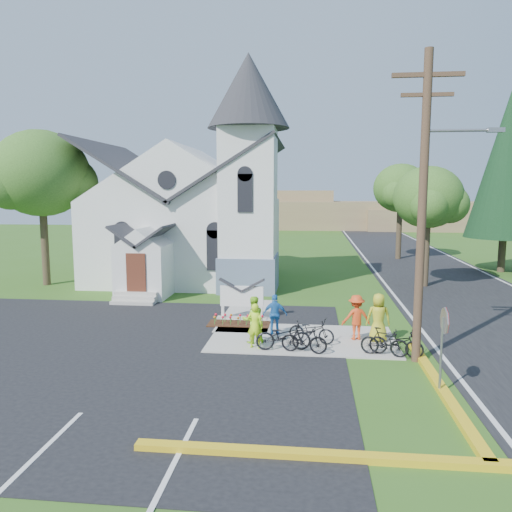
# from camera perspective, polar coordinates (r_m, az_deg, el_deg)

# --- Properties ---
(ground) EXTENTS (120.00, 120.00, 0.00)m
(ground) POSITION_cam_1_polar(r_m,az_deg,el_deg) (18.95, 0.68, -9.83)
(ground) COLOR #36601B
(ground) RESTS_ON ground
(parking_lot) EXTENTS (20.00, 16.00, 0.02)m
(parking_lot) POSITION_cam_1_polar(r_m,az_deg,el_deg) (19.09, -21.73, -10.22)
(parking_lot) COLOR black
(parking_lot) RESTS_ON ground
(road) EXTENTS (8.00, 90.00, 0.02)m
(road) POSITION_cam_1_polar(r_m,az_deg,el_deg) (34.48, 20.03, -2.34)
(road) COLOR black
(road) RESTS_ON ground
(sidewalk) EXTENTS (7.00, 4.00, 0.05)m
(sidewalk) POSITION_cam_1_polar(r_m,az_deg,el_deg) (19.34, 5.32, -9.42)
(sidewalk) COLOR #A7A397
(sidewalk) RESTS_ON ground
(church) EXTENTS (12.35, 12.00, 13.00)m
(church) POSITION_cam_1_polar(r_m,az_deg,el_deg) (31.33, -7.13, 6.74)
(church) COLOR white
(church) RESTS_ON ground
(church_sign) EXTENTS (2.20, 0.40, 1.70)m
(church_sign) POSITION_cam_1_polar(r_m,az_deg,el_deg) (21.90, -1.63, -4.67)
(church_sign) COLOR #A7A397
(church_sign) RESTS_ON ground
(flower_bed) EXTENTS (2.60, 1.10, 0.07)m
(flower_bed) POSITION_cam_1_polar(r_m,az_deg,el_deg) (21.27, -1.96, -7.79)
(flower_bed) COLOR #341A0E
(flower_bed) RESTS_ON ground
(utility_pole) EXTENTS (3.45, 0.28, 10.00)m
(utility_pole) POSITION_cam_1_polar(r_m,az_deg,el_deg) (16.89, 18.73, 6.28)
(utility_pole) COLOR #422E21
(utility_pole) RESTS_ON ground
(stop_sign) EXTENTS (0.11, 0.76, 2.48)m
(stop_sign) POSITION_cam_1_polar(r_m,az_deg,el_deg) (14.80, 20.65, -8.14)
(stop_sign) COLOR gray
(stop_sign) RESTS_ON ground
(tree_lot_corner) EXTENTS (5.60, 5.60, 9.15)m
(tree_lot_corner) POSITION_cam_1_polar(r_m,az_deg,el_deg) (32.14, -23.37, 8.62)
(tree_lot_corner) COLOR #3C2E21
(tree_lot_corner) RESTS_ON ground
(tree_road_near) EXTENTS (4.00, 4.00, 7.05)m
(tree_road_near) POSITION_cam_1_polar(r_m,az_deg,el_deg) (30.75, 19.06, 6.29)
(tree_road_near) COLOR #3C2E21
(tree_road_near) RESTS_ON ground
(tree_road_mid) EXTENTS (4.40, 4.40, 7.80)m
(tree_road_mid) POSITION_cam_1_polar(r_m,az_deg,el_deg) (42.62, 16.19, 7.41)
(tree_road_mid) COLOR #3C2E21
(tree_road_mid) RESTS_ON ground
(conifer) EXTENTS (5.20, 5.20, 12.40)m
(conifer) POSITION_cam_1_polar(r_m,az_deg,el_deg) (38.40, 26.82, 9.33)
(conifer) COLOR #3C2E21
(conifer) RESTS_ON ground
(distant_hills) EXTENTS (61.00, 10.00, 5.60)m
(distant_hills) POSITION_cam_1_polar(r_m,az_deg,el_deg) (74.43, 7.52, 4.80)
(distant_hills) COLOR #826749
(distant_hills) RESTS_ON ground
(cyclist_0) EXTENTS (0.66, 0.50, 1.63)m
(cyclist_0) POSITION_cam_1_polar(r_m,az_deg,el_deg) (17.94, -0.10, -7.96)
(cyclist_0) COLOR #BCF51C
(cyclist_0) RESTS_ON sidewalk
(bike_0) EXTENTS (2.01, 0.93, 1.02)m
(bike_0) POSITION_cam_1_polar(r_m,az_deg,el_deg) (17.81, 3.14, -9.11)
(bike_0) COLOR black
(bike_0) RESTS_ON sidewalk
(cyclist_1) EXTENTS (1.05, 0.95, 1.74)m
(cyclist_1) POSITION_cam_1_polar(r_m,az_deg,el_deg) (18.52, -0.34, -7.27)
(cyclist_1) COLOR #9FE82B
(cyclist_1) RESTS_ON sidewalk
(bike_1) EXTENTS (1.68, 0.77, 0.97)m
(bike_1) POSITION_cam_1_polar(r_m,az_deg,el_deg) (17.56, 5.51, -9.44)
(bike_1) COLOR black
(bike_1) RESTS_ON sidewalk
(cyclist_2) EXTENTS (0.94, 0.40, 1.59)m
(cyclist_2) POSITION_cam_1_polar(r_m,az_deg,el_deg) (19.56, 2.19, -6.70)
(cyclist_2) COLOR blue
(cyclist_2) RESTS_ON sidewalk
(bike_2) EXTENTS (1.85, 1.14, 0.92)m
(bike_2) POSITION_cam_1_polar(r_m,az_deg,el_deg) (18.74, 6.35, -8.45)
(bike_2) COLOR black
(bike_2) RESTS_ON sidewalk
(cyclist_3) EXTENTS (1.22, 0.89, 1.70)m
(cyclist_3) POSITION_cam_1_polar(r_m,az_deg,el_deg) (19.29, 11.38, -6.88)
(cyclist_3) COLOR #DE4418
(cyclist_3) RESTS_ON sidewalk
(bike_3) EXTENTS (1.68, 0.88, 0.97)m
(bike_3) POSITION_cam_1_polar(r_m,az_deg,el_deg) (17.75, 14.47, -9.48)
(bike_3) COLOR black
(bike_3) RESTS_ON sidewalk
(cyclist_4) EXTENTS (0.91, 0.61, 1.82)m
(cyclist_4) POSITION_cam_1_polar(r_m,az_deg,el_deg) (19.21, 13.82, -6.83)
(cyclist_4) COLOR gold
(cyclist_4) RESTS_ON sidewalk
(bike_4) EXTENTS (1.93, 1.19, 0.96)m
(bike_4) POSITION_cam_1_polar(r_m,az_deg,el_deg) (17.81, 15.73, -9.48)
(bike_4) COLOR black
(bike_4) RESTS_ON sidewalk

